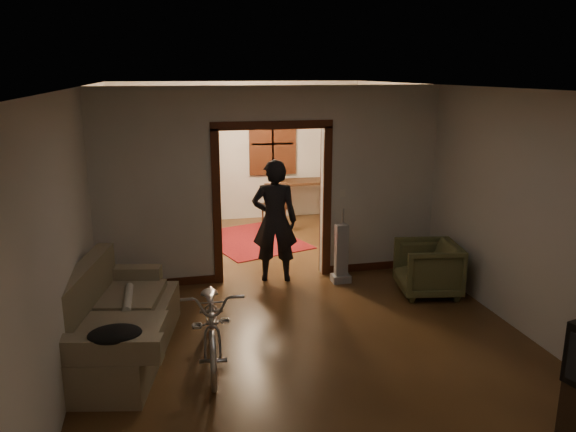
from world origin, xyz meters
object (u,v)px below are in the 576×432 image
object	(u,v)px
armchair	(428,268)
desk	(301,200)
person	(275,221)
bicycle	(213,320)
sofa	(117,313)
locker	(178,187)

from	to	relation	value
armchair	desk	size ratio (longest dim) A/B	0.74
person	bicycle	bearing A→B (deg)	75.26
person	sofa	bearing A→B (deg)	53.89
bicycle	desk	bearing A→B (deg)	70.85
sofa	armchair	size ratio (longest dim) A/B	2.62
person	desk	bearing A→B (deg)	-98.38
person	locker	distance (m)	3.43
bicycle	armchair	world-z (taller)	bicycle
bicycle	locker	world-z (taller)	locker
locker	desk	size ratio (longest dim) A/B	1.50
bicycle	desk	size ratio (longest dim) A/B	1.60
desk	bicycle	bearing A→B (deg)	-114.21
sofa	person	size ratio (longest dim) A/B	1.18
person	locker	size ratio (longest dim) A/B	1.10
bicycle	person	distance (m)	2.49
bicycle	desk	xyz separation A→B (m)	(2.34, 5.47, -0.06)
bicycle	armchair	bearing A→B (deg)	25.34
armchair	person	world-z (taller)	person
sofa	desk	distance (m)	6.13
sofa	armchair	world-z (taller)	sofa
bicycle	locker	xyz separation A→B (m)	(-0.15, 5.38, 0.36)
sofa	person	world-z (taller)	person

